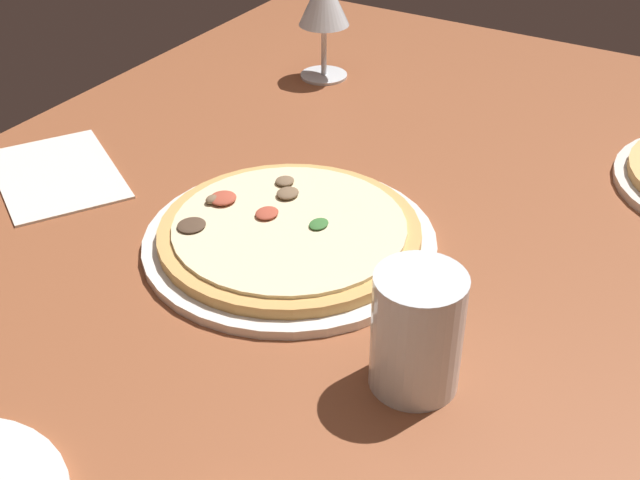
{
  "coord_description": "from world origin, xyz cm",
  "views": [
    {
      "loc": [
        56.62,
        30.09,
        52.42
      ],
      "look_at": [
        -1.45,
        -4.49,
        7.0
      ],
      "focal_mm": 46.61,
      "sensor_mm": 36.0,
      "label": 1
    }
  ],
  "objects_px": {
    "water_glass": "(416,339)",
    "wine_glass_near": "(324,3)",
    "paper_menu": "(57,174)",
    "pizza_main": "(289,235)"
  },
  "relations": [
    {
      "from": "water_glass",
      "to": "wine_glass_near",
      "type": "bearing_deg",
      "value": -142.86
    },
    {
      "from": "wine_glass_near",
      "to": "water_glass",
      "type": "xyz_separation_m",
      "value": [
        0.52,
        0.39,
        -0.07
      ]
    },
    {
      "from": "wine_glass_near",
      "to": "water_glass",
      "type": "distance_m",
      "value": 0.65
    },
    {
      "from": "wine_glass_near",
      "to": "paper_menu",
      "type": "distance_m",
      "value": 0.45
    },
    {
      "from": "water_glass",
      "to": "paper_menu",
      "type": "relative_size",
      "value": 0.56
    },
    {
      "from": "wine_glass_near",
      "to": "pizza_main",
      "type": "bearing_deg",
      "value": 25.96
    },
    {
      "from": "pizza_main",
      "to": "water_glass",
      "type": "bearing_deg",
      "value": 59.16
    },
    {
      "from": "pizza_main",
      "to": "water_glass",
      "type": "distance_m",
      "value": 0.23
    },
    {
      "from": "pizza_main",
      "to": "paper_menu",
      "type": "bearing_deg",
      "value": -86.82
    },
    {
      "from": "pizza_main",
      "to": "wine_glass_near",
      "type": "height_order",
      "value": "wine_glass_near"
    }
  ]
}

